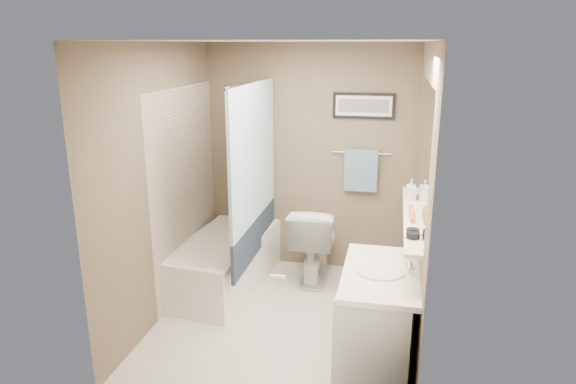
% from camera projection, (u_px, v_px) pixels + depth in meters
% --- Properties ---
extents(ground, '(2.50, 2.50, 0.00)m').
position_uv_depth(ground, '(285.00, 319.00, 4.60)').
color(ground, silver).
rests_on(ground, ground).
extents(ceiling, '(2.20, 2.50, 0.04)m').
position_uv_depth(ceiling, '(284.00, 44.00, 3.94)').
color(ceiling, white).
rests_on(ceiling, wall_back).
extents(wall_back, '(2.20, 0.04, 2.40)m').
position_uv_depth(wall_back, '(309.00, 160.00, 5.42)').
color(wall_back, brown).
rests_on(wall_back, ground).
extents(wall_front, '(2.20, 0.04, 2.40)m').
position_uv_depth(wall_front, '(241.00, 246.00, 3.11)').
color(wall_front, brown).
rests_on(wall_front, ground).
extents(wall_left, '(0.04, 2.50, 2.40)m').
position_uv_depth(wall_left, '(164.00, 184.00, 4.48)').
color(wall_left, brown).
rests_on(wall_left, ground).
extents(wall_right, '(0.04, 2.50, 2.40)m').
position_uv_depth(wall_right, '(418.00, 199.00, 4.05)').
color(wall_right, brown).
rests_on(wall_right, ground).
extents(tile_surround, '(0.02, 1.55, 2.00)m').
position_uv_depth(tile_surround, '(186.00, 191.00, 5.01)').
color(tile_surround, beige).
rests_on(tile_surround, wall_left).
extents(curtain_rod, '(0.02, 1.55, 0.02)m').
position_uv_depth(curtain_rod, '(252.00, 82.00, 4.58)').
color(curtain_rod, silver).
rests_on(curtain_rod, wall_left).
extents(curtain_upper, '(0.03, 1.45, 1.28)m').
position_uv_depth(curtain_upper, '(254.00, 153.00, 4.76)').
color(curtain_upper, white).
rests_on(curtain_upper, curtain_rod).
extents(curtain_lower, '(0.03, 1.45, 0.36)m').
position_uv_depth(curtain_lower, '(255.00, 236.00, 4.99)').
color(curtain_lower, '#243444').
rests_on(curtain_lower, curtain_rod).
extents(mirror, '(0.02, 1.60, 1.00)m').
position_uv_depth(mirror, '(424.00, 151.00, 3.79)').
color(mirror, silver).
rests_on(mirror, wall_right).
extents(shelf, '(0.12, 1.60, 0.03)m').
position_uv_depth(shelf, '(411.00, 217.00, 3.95)').
color(shelf, silver).
rests_on(shelf, wall_right).
extents(towel_bar, '(0.60, 0.02, 0.02)m').
position_uv_depth(towel_bar, '(362.00, 153.00, 5.27)').
color(towel_bar, silver).
rests_on(towel_bar, wall_back).
extents(towel, '(0.34, 0.05, 0.44)m').
position_uv_depth(towel, '(361.00, 170.00, 5.30)').
color(towel, '#93B6D6').
rests_on(towel, towel_bar).
extents(art_frame, '(0.62, 0.02, 0.26)m').
position_uv_depth(art_frame, '(364.00, 106.00, 5.15)').
color(art_frame, black).
rests_on(art_frame, wall_back).
extents(art_mat, '(0.56, 0.00, 0.20)m').
position_uv_depth(art_mat, '(364.00, 106.00, 5.14)').
color(art_mat, white).
rests_on(art_mat, art_frame).
extents(art_image, '(0.50, 0.00, 0.13)m').
position_uv_depth(art_image, '(364.00, 106.00, 5.14)').
color(art_image, '#595959').
rests_on(art_image, art_mat).
extents(door, '(0.80, 0.02, 2.00)m').
position_uv_depth(door, '(330.00, 285.00, 3.05)').
color(door, silver).
rests_on(door, wall_front).
extents(door_handle, '(0.10, 0.02, 0.02)m').
position_uv_depth(door_handle, '(278.00, 277.00, 3.16)').
color(door_handle, silver).
rests_on(door_handle, door).
extents(bathtub, '(0.86, 1.57, 0.50)m').
position_uv_depth(bathtub, '(224.00, 262.00, 5.20)').
color(bathtub, white).
rests_on(bathtub, ground).
extents(tub_rim, '(0.56, 1.36, 0.02)m').
position_uv_depth(tub_rim, '(223.00, 239.00, 5.13)').
color(tub_rim, white).
rests_on(tub_rim, bathtub).
extents(toilet, '(0.46, 0.80, 0.81)m').
position_uv_depth(toilet, '(314.00, 242.00, 5.31)').
color(toilet, white).
rests_on(toilet, ground).
extents(vanity, '(0.60, 0.95, 0.80)m').
position_uv_depth(vanity, '(380.00, 327.00, 3.73)').
color(vanity, silver).
rests_on(vanity, ground).
extents(countertop, '(0.54, 0.96, 0.04)m').
position_uv_depth(countertop, '(382.00, 274.00, 3.61)').
color(countertop, white).
rests_on(countertop, vanity).
extents(sink_basin, '(0.34, 0.34, 0.01)m').
position_uv_depth(sink_basin, '(380.00, 270.00, 3.61)').
color(sink_basin, silver).
rests_on(sink_basin, countertop).
extents(faucet_spout, '(0.02, 0.02, 0.10)m').
position_uv_depth(faucet_spout, '(410.00, 267.00, 3.55)').
color(faucet_spout, silver).
rests_on(faucet_spout, countertop).
extents(faucet_knob, '(0.05, 0.05, 0.05)m').
position_uv_depth(faucet_knob, '(409.00, 264.00, 3.65)').
color(faucet_knob, silver).
rests_on(faucet_knob, countertop).
extents(candle_bowl_near, '(0.09, 0.09, 0.04)m').
position_uv_depth(candle_bowl_near, '(413.00, 235.00, 3.46)').
color(candle_bowl_near, black).
rests_on(candle_bowl_near, shelf).
extents(candle_bowl_far, '(0.09, 0.09, 0.04)m').
position_uv_depth(candle_bowl_far, '(413.00, 232.00, 3.53)').
color(candle_bowl_far, black).
rests_on(candle_bowl_far, shelf).
extents(hair_brush_front, '(0.05, 0.22, 0.04)m').
position_uv_depth(hair_brush_front, '(412.00, 216.00, 3.84)').
color(hair_brush_front, '#EC5B21').
rests_on(hair_brush_front, shelf).
extents(hair_brush_back, '(0.05, 0.22, 0.04)m').
position_uv_depth(hair_brush_back, '(412.00, 210.00, 3.97)').
color(hair_brush_back, orange).
rests_on(hair_brush_back, shelf).
extents(pink_comb, '(0.04, 0.16, 0.01)m').
position_uv_depth(pink_comb, '(411.00, 208.00, 4.09)').
color(pink_comb, pink).
rests_on(pink_comb, shelf).
extents(glass_jar, '(0.08, 0.08, 0.10)m').
position_uv_depth(glass_jar, '(411.00, 191.00, 4.41)').
color(glass_jar, white).
rests_on(glass_jar, shelf).
extents(soap_bottle, '(0.09, 0.09, 0.17)m').
position_uv_depth(soap_bottle, '(411.00, 189.00, 4.31)').
color(soap_bottle, '#999999').
rests_on(soap_bottle, shelf).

